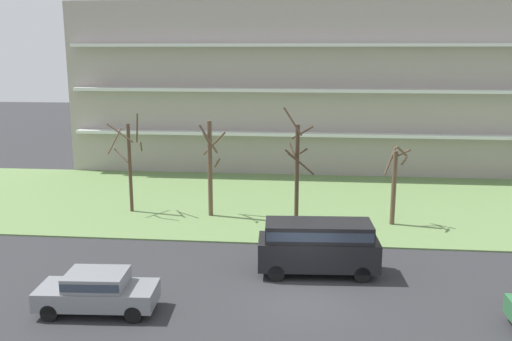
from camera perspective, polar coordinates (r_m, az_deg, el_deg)
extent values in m
plane|color=#2D2D30|center=(22.82, 5.05, -12.83)|extent=(160.00, 160.00, 0.00)
cube|color=#66844C|center=(35.98, 5.36, -3.30)|extent=(80.00, 16.00, 0.08)
cube|color=#9E938C|center=(49.23, 5.66, 8.72)|extent=(38.22, 12.94, 13.35)
cube|color=silver|center=(42.69, 5.53, 3.69)|extent=(36.69, 0.90, 0.24)
cube|color=silver|center=(42.33, 5.62, 8.16)|extent=(36.69, 0.90, 0.24)
cube|color=silver|center=(42.23, 5.72, 12.68)|extent=(36.69, 0.90, 0.24)
cylinder|color=#4C3828|center=(34.05, -12.78, 0.18)|extent=(0.21, 0.21, 5.42)
cylinder|color=#4C3828|center=(33.53, -13.65, 1.51)|extent=(1.06, 0.76, 0.72)
cylinder|color=#4C3828|center=(32.97, -13.77, 3.76)|extent=(1.69, 0.54, 1.05)
cylinder|color=#4C3828|center=(33.68, -12.09, 4.27)|extent=(0.53, 1.08, 1.87)
cylinder|color=#4C3828|center=(33.78, -11.67, 2.41)|extent=(0.50, 1.44, 0.81)
cylinder|color=#4C3828|center=(34.14, -14.27, 2.97)|extent=(0.31, 1.84, 1.30)
cylinder|color=brown|center=(32.43, -4.73, 0.10)|extent=(0.27, 0.27, 5.70)
cylinder|color=brown|center=(32.79, -4.30, 2.78)|extent=(1.47, 0.43, 1.48)
cylinder|color=brown|center=(31.88, -4.99, 3.11)|extent=(0.63, 0.28, 0.93)
cylinder|color=brown|center=(31.61, -4.91, 3.23)|extent=(1.09, 0.17, 1.66)
cylinder|color=brown|center=(32.49, -4.00, 0.77)|extent=(0.55, 0.90, 0.71)
cylinder|color=#423023|center=(31.62, 4.22, -0.32)|extent=(0.24, 0.24, 5.58)
cylinder|color=#423023|center=(30.62, 3.78, 5.03)|extent=(1.13, 0.66, 1.52)
cylinder|color=#423023|center=(31.22, 3.75, 2.10)|extent=(0.42, 0.66, 0.71)
cylinder|color=#423023|center=(31.11, 3.90, 1.29)|extent=(0.75, 0.47, 0.52)
cylinder|color=#423023|center=(31.55, 4.89, 2.00)|extent=(0.50, 0.78, 0.47)
cylinder|color=#423023|center=(30.67, 4.48, 0.85)|extent=(1.67, 0.42, 1.50)
cylinder|color=#423023|center=(31.78, 4.78, 3.89)|extent=(1.27, 0.65, 0.87)
cylinder|color=brown|center=(31.77, 13.93, -1.83)|extent=(0.26, 0.26, 4.25)
cylinder|color=brown|center=(31.05, 14.72, 1.92)|extent=(0.79, 0.69, 0.71)
cylinder|color=brown|center=(31.55, 14.95, 0.98)|extent=(0.21, 1.06, 0.72)
cylinder|color=brown|center=(31.82, 14.66, 1.65)|extent=(0.94, 0.86, 0.71)
cylinder|color=brown|center=(31.70, 13.60, 1.00)|extent=(0.76, 0.60, 1.55)
cube|color=black|center=(24.75, 6.37, -8.33)|extent=(5.31, 2.30, 1.25)
cube|color=black|center=(24.41, 6.42, -6.13)|extent=(4.70, 2.11, 0.75)
cube|color=#2D3847|center=(24.41, 6.42, -6.13)|extent=(4.61, 2.14, 0.41)
cylinder|color=black|center=(24.08, 2.08, -10.45)|extent=(0.73, 0.26, 0.72)
cylinder|color=black|center=(25.74, 2.10, -8.92)|extent=(0.73, 0.26, 0.72)
cylinder|color=black|center=(24.35, 10.82, -10.41)|extent=(0.73, 0.26, 0.72)
cylinder|color=black|center=(25.99, 10.25, -8.91)|extent=(0.73, 0.26, 0.72)
cube|color=slate|center=(22.16, -15.92, -12.17)|extent=(4.50, 2.06, 0.70)
cube|color=slate|center=(21.91, -16.01, -10.68)|extent=(2.29, 1.78, 0.55)
cube|color=#2D3847|center=(21.91, -16.01, -10.68)|extent=(2.25, 1.82, 0.30)
cylinder|color=black|center=(22.58, -11.43, -12.42)|extent=(0.65, 0.26, 0.64)
cylinder|color=black|center=(21.20, -12.46, -14.18)|extent=(0.65, 0.26, 0.64)
cylinder|color=black|center=(23.48, -18.91, -11.87)|extent=(0.65, 0.26, 0.64)
cylinder|color=black|center=(22.15, -20.40, -13.48)|extent=(0.65, 0.26, 0.64)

